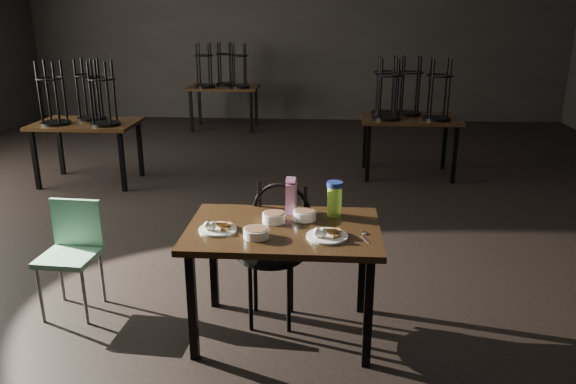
# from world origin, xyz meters

# --- Properties ---
(main_table) EXTENTS (1.20, 0.80, 0.75)m
(main_table) POSITION_xyz_m (0.37, -1.51, 0.67)
(main_table) COLOR black
(main_table) RESTS_ON ground
(plate_left) EXTENTS (0.23, 0.23, 0.08)m
(plate_left) POSITION_xyz_m (-0.03, -1.59, 0.77)
(plate_left) COLOR white
(plate_left) RESTS_ON main_table
(plate_right) EXTENTS (0.25, 0.25, 0.08)m
(plate_right) POSITION_xyz_m (0.64, -1.65, 0.77)
(plate_right) COLOR white
(plate_right) RESTS_ON main_table
(bowl_near) EXTENTS (0.15, 0.15, 0.06)m
(bowl_near) POSITION_xyz_m (0.30, -1.42, 0.78)
(bowl_near) COLOR white
(bowl_near) RESTS_ON main_table
(bowl_far) EXTENTS (0.15, 0.15, 0.06)m
(bowl_far) POSITION_xyz_m (0.50, -1.36, 0.78)
(bowl_far) COLOR white
(bowl_far) RESTS_ON main_table
(bowl_big) EXTENTS (0.15, 0.15, 0.05)m
(bowl_big) POSITION_xyz_m (0.22, -1.68, 0.78)
(bowl_big) COLOR white
(bowl_big) RESTS_ON main_table
(juice_carton) EXTENTS (0.07, 0.07, 0.25)m
(juice_carton) POSITION_xyz_m (0.40, -1.26, 0.87)
(juice_carton) COLOR #981B7B
(juice_carton) RESTS_ON main_table
(water_bottle) EXTENTS (0.12, 0.12, 0.23)m
(water_bottle) POSITION_xyz_m (0.68, -1.27, 0.87)
(water_bottle) COLOR #A5F046
(water_bottle) RESTS_ON main_table
(spoon) EXTENTS (0.05, 0.18, 0.01)m
(spoon) POSITION_xyz_m (0.86, -1.59, 0.75)
(spoon) COLOR silver
(spoon) RESTS_ON main_table
(bentwood_chair) EXTENTS (0.49, 0.48, 0.94)m
(bentwood_chair) POSITION_xyz_m (0.30, -1.29, 0.56)
(bentwood_chair) COLOR black
(bentwood_chair) RESTS_ON ground
(school_chair) EXTENTS (0.39, 0.39, 0.78)m
(school_chair) POSITION_xyz_m (-1.12, -1.28, 0.47)
(school_chair) COLOR #72B28E
(school_chair) RESTS_ON ground
(bg_table_left) EXTENTS (1.20, 0.80, 1.48)m
(bg_table_left) POSITION_xyz_m (-2.25, 1.67, 0.78)
(bg_table_left) COLOR black
(bg_table_left) RESTS_ON ground
(bg_table_right) EXTENTS (1.20, 0.80, 1.48)m
(bg_table_right) POSITION_xyz_m (1.62, 2.30, 0.80)
(bg_table_right) COLOR black
(bg_table_right) RESTS_ON ground
(bg_table_far) EXTENTS (1.20, 0.80, 1.48)m
(bg_table_far) POSITION_xyz_m (-1.19, 4.99, 0.78)
(bg_table_far) COLOR black
(bg_table_far) RESTS_ON ground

